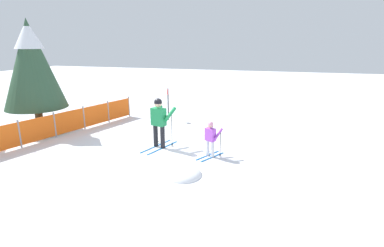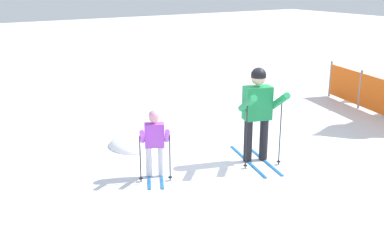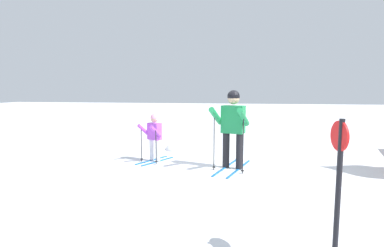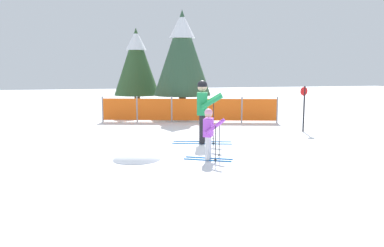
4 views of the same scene
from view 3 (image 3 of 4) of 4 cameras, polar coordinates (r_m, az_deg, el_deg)
name	(u,v)px [view 3 (image 3 of 4)]	position (r m, az deg, el deg)	size (l,w,h in m)	color
ground_plane	(227,167)	(6.80, 6.76, -8.26)	(60.00, 60.00, 0.00)	white
skier_adult	(233,122)	(6.51, 7.76, 0.27)	(1.65, 0.90, 1.71)	#1966B2
skier_child	(154,134)	(7.21, -7.27, -1.95)	(1.08, 0.73, 1.15)	#1966B2
trail_marker	(338,180)	(3.09, 26.10, -9.61)	(0.28, 0.08, 1.47)	black
snow_mound	(181,149)	(8.75, -2.03, -4.89)	(1.07, 0.91, 0.43)	white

